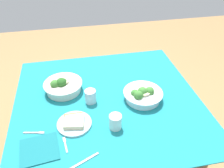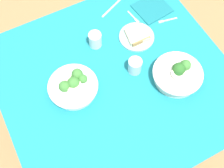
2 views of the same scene
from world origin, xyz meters
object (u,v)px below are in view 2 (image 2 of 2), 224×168
object	(u,v)px
water_glass_center	(96,40)
napkin_folded_upper	(152,8)
bread_side_plate	(137,36)
table_knife_left	(114,5)
fork_by_far_bowl	(167,20)
fork_by_near_bowl	(134,17)
broccoli_bowl_near	(177,75)
broccoli_bowl_far	(73,86)
water_glass_side	(135,65)

from	to	relation	value
water_glass_center	napkin_folded_upper	xyz separation A→B (m)	(0.39, 0.07, -0.04)
bread_side_plate	table_knife_left	bearing A→B (deg)	90.49
fork_by_far_bowl	fork_by_near_bowl	distance (m)	0.18
broccoli_bowl_near	table_knife_left	size ratio (longest dim) A/B	1.13
broccoli_bowl_far	water_glass_center	size ratio (longest dim) A/B	2.86
bread_side_plate	napkin_folded_upper	distance (m)	0.22
fork_by_near_bowl	fork_by_far_bowl	bearing A→B (deg)	48.07
fork_by_far_bowl	table_knife_left	world-z (taller)	same
broccoli_bowl_near	broccoli_bowl_far	bearing A→B (deg)	159.38
fork_by_near_bowl	napkin_folded_upper	world-z (taller)	napkin_folded_upper
fork_by_near_bowl	napkin_folded_upper	size ratio (longest dim) A/B	0.54
bread_side_plate	water_glass_side	xyz separation A→B (m)	(-0.11, -0.16, 0.03)
table_knife_left	fork_by_near_bowl	bearing A→B (deg)	-90.21
bread_side_plate	table_knife_left	size ratio (longest dim) A/B	0.88
fork_by_near_bowl	table_knife_left	distance (m)	0.14
water_glass_side	napkin_folded_upper	size ratio (longest dim) A/B	0.46
broccoli_bowl_far	fork_by_far_bowl	size ratio (longest dim) A/B	2.18
fork_by_far_bowl	fork_by_near_bowl	xyz separation A→B (m)	(-0.15, 0.10, 0.00)
fork_by_far_bowl	table_knife_left	bearing A→B (deg)	-36.52
broccoli_bowl_near	napkin_folded_upper	world-z (taller)	broccoli_bowl_near
bread_side_plate	water_glass_center	distance (m)	0.22
water_glass_center	water_glass_side	distance (m)	0.25
fork_by_far_bowl	napkin_folded_upper	world-z (taller)	napkin_folded_upper
water_glass_center	table_knife_left	distance (m)	0.28
table_knife_left	napkin_folded_upper	world-z (taller)	napkin_folded_upper
broccoli_bowl_far	fork_by_far_bowl	world-z (taller)	broccoli_bowl_far
water_glass_side	napkin_folded_upper	world-z (taller)	water_glass_side
fork_by_far_bowl	napkin_folded_upper	bearing A→B (deg)	-64.32
bread_side_plate	broccoli_bowl_near	bearing A→B (deg)	-80.59
water_glass_center	napkin_folded_upper	bearing A→B (deg)	10.32
broccoli_bowl_far	bread_side_plate	bearing A→B (deg)	16.60
broccoli_bowl_near	fork_by_near_bowl	bearing A→B (deg)	89.58
broccoli_bowl_near	water_glass_center	distance (m)	0.45
bread_side_plate	napkin_folded_upper	world-z (taller)	bread_side_plate
water_glass_side	broccoli_bowl_near	bearing A→B (deg)	-41.37
fork_by_near_bowl	napkin_folded_upper	xyz separation A→B (m)	(0.12, 0.01, 0.00)
water_glass_center	fork_by_far_bowl	distance (m)	0.42
broccoli_bowl_near	water_glass_side	world-z (taller)	broccoli_bowl_near
broccoli_bowl_near	water_glass_side	size ratio (longest dim) A/B	2.94
water_glass_center	fork_by_near_bowl	size ratio (longest dim) A/B	0.86
broccoli_bowl_far	water_glass_center	distance (m)	0.28
bread_side_plate	napkin_folded_upper	bearing A→B (deg)	37.14
water_glass_center	bread_side_plate	bearing A→B (deg)	-16.92
broccoli_bowl_near	fork_by_far_bowl	xyz separation A→B (m)	(0.16, 0.33, -0.04)
broccoli_bowl_near	table_knife_left	world-z (taller)	broccoli_bowl_near
broccoli_bowl_far	table_knife_left	bearing A→B (deg)	42.05
table_knife_left	broccoli_bowl_near	bearing A→B (deg)	-108.53
water_glass_center	fork_by_far_bowl	xyz separation A→B (m)	(0.42, -0.04, -0.04)
broccoli_bowl_far	broccoli_bowl_near	world-z (taller)	broccoli_bowl_near
broccoli_bowl_near	table_knife_left	bearing A→B (deg)	95.38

